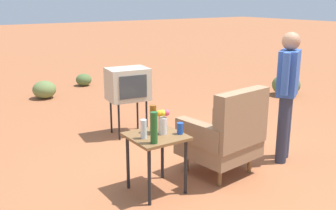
{
  "coord_description": "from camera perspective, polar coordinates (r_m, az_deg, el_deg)",
  "views": [
    {
      "loc": [
        2.92,
        3.33,
        2.03
      ],
      "look_at": [
        0.1,
        -0.85,
        0.65
      ],
      "focal_mm": 41.9,
      "sensor_mm": 36.0,
      "label": 1
    }
  ],
  "objects": [
    {
      "name": "ground_plane",
      "position": [
        4.87,
        6.69,
        -9.44
      ],
      "size": [
        60.0,
        60.0,
        0.0
      ],
      "primitive_type": "plane",
      "color": "#A05B38"
    },
    {
      "name": "armchair",
      "position": [
        4.6,
        8.37,
        -4.3
      ],
      "size": [
        0.86,
        0.87,
        1.06
      ],
      "color": "brown",
      "rests_on": "ground"
    },
    {
      "name": "side_table",
      "position": [
        4.16,
        -1.74,
        -5.62
      ],
      "size": [
        0.56,
        0.56,
        0.64
      ],
      "color": "black",
      "rests_on": "ground"
    },
    {
      "name": "tv_on_stand",
      "position": [
        5.89,
        -5.87,
        2.97
      ],
      "size": [
        0.65,
        0.51,
        1.03
      ],
      "color": "black",
      "rests_on": "ground"
    },
    {
      "name": "person_standing",
      "position": [
        5.09,
        16.96,
        2.23
      ],
      "size": [
        0.5,
        0.37,
        1.64
      ],
      "color": "#2D3347",
      "rests_on": "ground"
    },
    {
      "name": "bottle_tall_amber",
      "position": [
        4.16,
        -2.17,
        -2.02
      ],
      "size": [
        0.07,
        0.07,
        0.3
      ],
      "primitive_type": "cylinder",
      "color": "brown",
      "rests_on": "side_table"
    },
    {
      "name": "bottle_short_clear",
      "position": [
        4.0,
        -3.56,
        -3.51
      ],
      "size": [
        0.06,
        0.06,
        0.2
      ],
      "primitive_type": "cylinder",
      "color": "silver",
      "rests_on": "side_table"
    },
    {
      "name": "bottle_wine_green",
      "position": [
        3.85,
        -2.06,
        -3.33
      ],
      "size": [
        0.07,
        0.07,
        0.32
      ],
      "primitive_type": "cylinder",
      "color": "#1E5623",
      "rests_on": "side_table"
    },
    {
      "name": "soda_can_blue",
      "position": [
        4.14,
        1.76,
        -3.42
      ],
      "size": [
        0.07,
        0.07,
        0.12
      ],
      "primitive_type": "cylinder",
      "color": "blue",
      "rests_on": "side_table"
    },
    {
      "name": "flower_vase",
      "position": [
        4.11,
        -0.78,
        -2.27
      ],
      "size": [
        0.15,
        0.1,
        0.27
      ],
      "color": "silver",
      "rests_on": "side_table"
    },
    {
      "name": "shrub_near",
      "position": [
        8.8,
        16.8,
        2.82
      ],
      "size": [
        0.59,
        0.59,
        0.46
      ],
      "primitive_type": "ellipsoid",
      "color": "#516B38",
      "rests_on": "ground"
    },
    {
      "name": "shrub_mid",
      "position": [
        9.62,
        -12.16,
        3.61
      ],
      "size": [
        0.37,
        0.37,
        0.29
      ],
      "primitive_type": "ellipsoid",
      "color": "#516B38",
      "rests_on": "ground"
    },
    {
      "name": "shrub_far",
      "position": [
        8.58,
        -17.55,
        2.15
      ],
      "size": [
        0.48,
        0.48,
        0.37
      ],
      "primitive_type": "ellipsoid",
      "color": "olive",
      "rests_on": "ground"
    }
  ]
}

